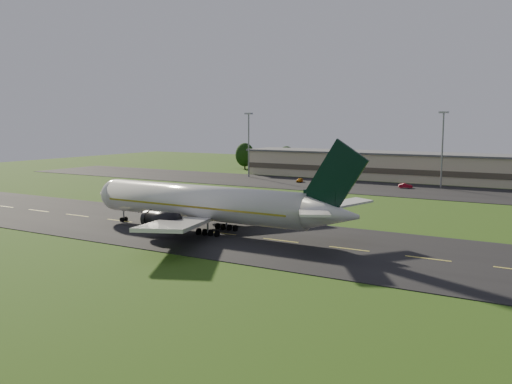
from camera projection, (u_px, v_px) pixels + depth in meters
The scene contains 9 objects.
ground at pixel (280, 241), 85.85m from camera, with size 360.00×360.00×0.00m, color #274611.
taxiway at pixel (280, 241), 85.85m from camera, with size 220.00×30.00×0.10m, color black.
apron at pixel (413, 190), 147.10m from camera, with size 260.00×30.00×0.10m, color black.
airliner at pixel (206, 204), 92.26m from camera, with size 51.23×42.18×15.57m.
terminal at pixel (460, 169), 163.91m from camera, with size 145.00×16.00×8.40m.
light_mast_west at pixel (249, 137), 180.37m from camera, with size 2.40×1.20×20.35m.
light_mast_centre at pixel (443, 141), 149.75m from camera, with size 2.40×1.20×20.35m.
service_vehicle_a at pixel (300, 180), 166.21m from camera, with size 1.41×3.50×1.19m, color #C2790B.
service_vehicle_b at pixel (405, 186), 151.75m from camera, with size 1.29×3.69×1.22m, color maroon.
Camera 1 is at (40.18, -74.13, 18.16)m, focal length 40.00 mm.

